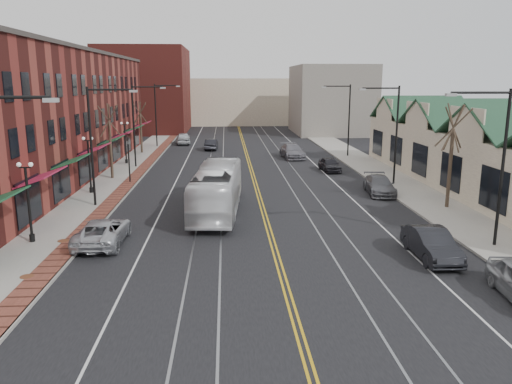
{
  "coord_description": "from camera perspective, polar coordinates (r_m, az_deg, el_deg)",
  "views": [
    {
      "loc": [
        -2.43,
        -18.02,
        8.5
      ],
      "look_at": [
        -0.67,
        11.1,
        2.0
      ],
      "focal_mm": 35.0,
      "sensor_mm": 36.0,
      "label": 1
    }
  ],
  "objects": [
    {
      "name": "streetlight_r_1",
      "position": [
        42.37,
        15.23,
        7.42
      ],
      "size": [
        3.33,
        0.25,
        8.0
      ],
      "color": "black",
      "rests_on": "sidewalk_right"
    },
    {
      "name": "streetlight_l_1",
      "position": [
        35.26,
        -17.69,
        6.32
      ],
      "size": [
        3.33,
        0.25,
        8.0
      ],
      "color": "black",
      "rests_on": "sidewalk_left"
    },
    {
      "name": "streetlight_r_0",
      "position": [
        27.76,
        25.7,
        4.13
      ],
      "size": [
        3.33,
        0.25,
        8.0
      ],
      "color": "black",
      "rests_on": "sidewalk_right"
    },
    {
      "name": "manhole_far",
      "position": [
        28.69,
        -21.17,
        -5.22
      ],
      "size": [
        0.6,
        0.6,
        0.02
      ],
      "primitive_type": "cylinder",
      "color": "#592D19",
      "rests_on": "sidewalk_left"
    },
    {
      "name": "distant_car_far",
      "position": [
        69.69,
        -8.31,
        6.09
      ],
      "size": [
        2.32,
        4.87,
        1.61
      ],
      "primitive_type": "imported",
      "rotation": [
        0.0,
        0.0,
        3.23
      ],
      "color": "silver",
      "rests_on": "ground"
    },
    {
      "name": "building_left",
      "position": [
        48.06,
        -23.86,
        7.92
      ],
      "size": [
        10.0,
        50.0,
        11.0
      ],
      "primitive_type": "cube",
      "color": "maroon",
      "rests_on": "ground"
    },
    {
      "name": "streetlight_l_3",
      "position": [
        66.67,
        -11.03,
        9.34
      ],
      "size": [
        3.33,
        0.25,
        8.0
      ],
      "color": "black",
      "rests_on": "sidewalk_left"
    },
    {
      "name": "tree_left_near",
      "position": [
        45.43,
        -16.33,
        5.76
      ],
      "size": [
        1.78,
        1.37,
        6.48
      ],
      "color": "#382B21",
      "rests_on": "sidewalk_left"
    },
    {
      "name": "streetlight_r_2",
      "position": [
        57.72,
        10.18,
        8.91
      ],
      "size": [
        3.33,
        0.25,
        8.0
      ],
      "color": "black",
      "rests_on": "sidewalk_right"
    },
    {
      "name": "parked_suv",
      "position": [
        27.74,
        -17.12,
        -4.35
      ],
      "size": [
        2.34,
        5.03,
        1.39
      ],
      "primitive_type": "imported",
      "rotation": [
        0.0,
        0.0,
        3.14
      ],
      "color": "#BBBDC3",
      "rests_on": "ground"
    },
    {
      "name": "building_right",
      "position": [
        43.6,
        24.57,
        3.25
      ],
      "size": [
        8.0,
        36.0,
        4.6
      ],
      "primitive_type": "cube",
      "color": "#B8A78E",
      "rests_on": "ground"
    },
    {
      "name": "ground",
      "position": [
        20.07,
        3.93,
        -12.52
      ],
      "size": [
        160.0,
        160.0,
        0.0
      ],
      "primitive_type": "plane",
      "color": "black",
      "rests_on": "ground"
    },
    {
      "name": "lamppost_l_1",
      "position": [
        28.7,
        -24.54,
        -1.27
      ],
      "size": [
        0.84,
        0.28,
        4.27
      ],
      "color": "black",
      "rests_on": "sidewalk_left"
    },
    {
      "name": "transit_bus",
      "position": [
        32.79,
        -4.45,
        0.3
      ],
      "size": [
        3.46,
        11.33,
        3.11
      ],
      "primitive_type": "imported",
      "rotation": [
        0.0,
        0.0,
        3.06
      ],
      "color": "silver",
      "rests_on": "ground"
    },
    {
      "name": "parked_car_b",
      "position": [
        25.88,
        19.39,
        -5.61
      ],
      "size": [
        1.6,
        4.52,
        1.49
      ],
      "primitive_type": "imported",
      "rotation": [
        0.0,
        0.0,
        -0.01
      ],
      "color": "black",
      "rests_on": "ground"
    },
    {
      "name": "lamppost_l_3",
      "position": [
        53.41,
        -14.69,
        5.38
      ],
      "size": [
        0.84,
        0.28,
        4.27
      ],
      "color": "black",
      "rests_on": "sidewalk_left"
    },
    {
      "name": "tree_right_mid",
      "position": [
        35.65,
        21.4,
        4.04
      ],
      "size": [
        1.9,
        1.46,
        6.93
      ],
      "color": "#382B21",
      "rests_on": "sidewalk_right"
    },
    {
      "name": "backdrop_mid",
      "position": [
        103.12,
        -2.14,
        10.33
      ],
      "size": [
        22.0,
        14.0,
        9.0
      ],
      "primitive_type": "cube",
      "color": "#B8A78E",
      "rests_on": "ground"
    },
    {
      "name": "lamppost_l_2",
      "position": [
        39.9,
        -18.49,
        2.83
      ],
      "size": [
        0.84,
        0.28,
        4.27
      ],
      "color": "black",
      "rests_on": "sidewalk_left"
    },
    {
      "name": "streetlight_l_2",
      "position": [
        50.87,
        -13.34,
        8.31
      ],
      "size": [
        3.33,
        0.25,
        8.0
      ],
      "color": "black",
      "rests_on": "sidewalk_left"
    },
    {
      "name": "distant_car_right",
      "position": [
        56.49,
        4.17,
        4.68
      ],
      "size": [
        2.66,
        5.59,
        1.57
      ],
      "primitive_type": "imported",
      "rotation": [
        0.0,
        0.0,
        0.09
      ],
      "color": "slate",
      "rests_on": "ground"
    },
    {
      "name": "backdrop_left",
      "position": [
        89.07,
        -12.47,
        11.3
      ],
      "size": [
        14.0,
        18.0,
        14.0
      ],
      "primitive_type": "cube",
      "color": "maroon",
      "rests_on": "ground"
    },
    {
      "name": "sidewalk_left",
      "position": [
        40.1,
        -17.18,
        -0.14
      ],
      "size": [
        4.0,
        120.0,
        0.15
      ],
      "primitive_type": "cube",
      "color": "gray",
      "rests_on": "ground"
    },
    {
      "name": "parked_car_c",
      "position": [
        39.41,
        13.94,
        0.76
      ],
      "size": [
        2.4,
        4.93,
        1.38
      ],
      "primitive_type": "imported",
      "rotation": [
        0.0,
        0.0,
        -0.1
      ],
      "color": "slate",
      "rests_on": "ground"
    },
    {
      "name": "parked_car_d",
      "position": [
        48.47,
        8.43,
        3.12
      ],
      "size": [
        1.81,
        4.0,
        1.33
      ],
      "primitive_type": "imported",
      "rotation": [
        0.0,
        0.0,
        0.06
      ],
      "color": "black",
      "rests_on": "ground"
    },
    {
      "name": "tree_left_far",
      "position": [
        61.08,
        -13.04,
        7.33
      ],
      "size": [
        1.66,
        1.28,
        6.02
      ],
      "color": "#382B21",
      "rests_on": "sidewalk_left"
    },
    {
      "name": "distant_car_left",
      "position": [
        63.53,
        -5.11,
        5.44
      ],
      "size": [
        1.68,
        4.23,
        1.37
      ],
      "primitive_type": "imported",
      "rotation": [
        0.0,
        0.0,
        3.08
      ],
      "color": "black",
      "rests_on": "ground"
    },
    {
      "name": "sidewalk_right",
      "position": [
        41.53,
        16.96,
        0.3
      ],
      "size": [
        4.0,
        120.0,
        0.15
      ],
      "primitive_type": "cube",
      "color": "gray",
      "rests_on": "ground"
    },
    {
      "name": "manhole_mid",
      "position": [
        24.25,
        -24.71,
        -8.76
      ],
      "size": [
        0.6,
        0.6,
        0.02
      ],
      "primitive_type": "cylinder",
      "color": "#592D19",
      "rests_on": "sidewalk_left"
    },
    {
      "name": "backdrop_right",
      "position": [
        84.88,
        8.53,
        10.4
      ],
      "size": [
        12.0,
        16.0,
        11.0
      ],
      "primitive_type": "cube",
      "color": "slate",
      "rests_on": "ground"
    },
    {
      "name": "traffic_signal",
      "position": [
        43.24,
        -14.34,
        3.99
      ],
      "size": [
        0.18,
        0.15,
        3.8
      ],
      "color": "black",
      "rests_on": "sidewalk_left"
    }
  ]
}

